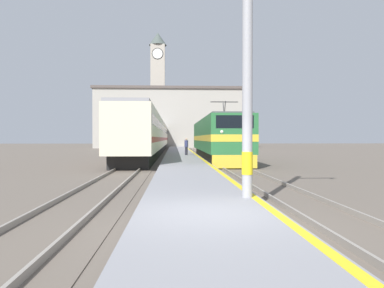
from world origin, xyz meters
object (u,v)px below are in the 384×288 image
at_px(passenger_train, 152,136).
at_px(person_on_platform, 186,146).
at_px(locomotive_train, 217,139).
at_px(catenary_mast, 249,42).
at_px(clock_tower, 158,87).

height_order(passenger_train, person_on_platform, passenger_train).
xyz_separation_m(locomotive_train, passenger_train, (-6.42, 14.81, 0.38)).
bearing_deg(person_on_platform, locomotive_train, -44.86).
height_order(catenary_mast, clock_tower, clock_tower).
xyz_separation_m(catenary_mast, person_on_platform, (-0.83, 24.90, -3.25)).
distance_m(locomotive_train, passenger_train, 16.14).
bearing_deg(catenary_mast, passenger_train, 97.21).
bearing_deg(passenger_train, locomotive_train, -66.57).
distance_m(catenary_mast, clock_tower, 75.43).
relative_size(passenger_train, catenary_mast, 6.24).
height_order(person_on_platform, clock_tower, clock_tower).
height_order(passenger_train, clock_tower, clock_tower).
distance_m(catenary_mast, person_on_platform, 25.12).
xyz_separation_m(person_on_platform, clock_tower, (-4.75, 49.78, 12.32)).
xyz_separation_m(catenary_mast, clock_tower, (-5.58, 74.67, 9.07)).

